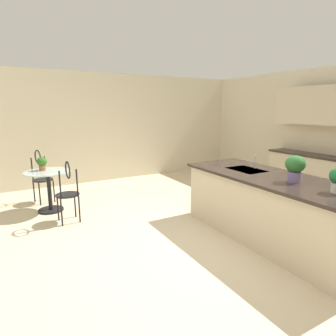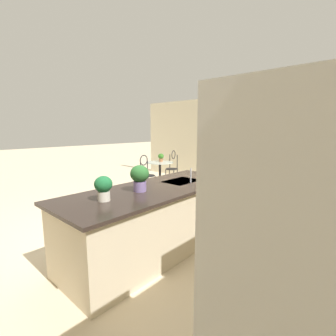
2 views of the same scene
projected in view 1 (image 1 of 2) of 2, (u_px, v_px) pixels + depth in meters
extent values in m
plane|color=beige|center=(210.00, 244.00, 3.93)|extent=(40.00, 40.00, 0.00)
cube|color=beige|center=(110.00, 128.00, 7.29)|extent=(0.12, 7.80, 2.70)
cube|color=beige|center=(273.00, 210.00, 3.99)|extent=(2.70, 0.96, 0.88)
cube|color=#2D231E|center=(275.00, 178.00, 3.89)|extent=(2.80, 1.06, 0.04)
cube|color=#B2B5BA|center=(246.00, 170.00, 4.36)|extent=(0.56, 0.40, 0.03)
cube|color=beige|center=(326.00, 179.00, 5.71)|extent=(2.40, 0.60, 0.88)
cube|color=#2D231E|center=(328.00, 157.00, 5.62)|extent=(2.44, 0.64, 0.04)
cube|color=beige|center=(335.00, 140.00, 5.63)|extent=(2.40, 0.04, 0.60)
cube|color=beige|center=(334.00, 105.00, 5.40)|extent=(2.40, 0.36, 0.76)
cylinder|color=black|center=(51.00, 210.00, 5.21)|extent=(0.44, 0.44, 0.03)
cylinder|color=black|center=(49.00, 191.00, 5.13)|extent=(0.07, 0.07, 0.69)
cylinder|color=#B2C6C1|center=(48.00, 172.00, 5.06)|extent=(0.80, 0.80, 0.01)
cylinder|color=black|center=(54.00, 191.00, 5.64)|extent=(0.03, 0.03, 0.45)
cylinder|color=black|center=(40.00, 194.00, 5.45)|extent=(0.03, 0.03, 0.45)
cylinder|color=black|center=(48.00, 189.00, 5.83)|extent=(0.03, 0.03, 0.45)
cylinder|color=black|center=(34.00, 191.00, 5.64)|extent=(0.03, 0.03, 0.45)
cylinder|color=black|center=(43.00, 180.00, 5.59)|extent=(0.47, 0.47, 0.02)
cylinder|color=black|center=(45.00, 167.00, 5.74)|extent=(0.03, 0.03, 0.45)
cylinder|color=black|center=(32.00, 169.00, 5.56)|extent=(0.03, 0.03, 0.45)
torus|color=black|center=(38.00, 157.00, 5.60)|extent=(0.28, 0.10, 0.28)
cylinder|color=black|center=(58.00, 207.00, 4.72)|extent=(0.03, 0.03, 0.45)
cylinder|color=black|center=(75.00, 204.00, 4.87)|extent=(0.03, 0.03, 0.45)
cylinder|color=black|center=(62.00, 213.00, 4.49)|extent=(0.03, 0.03, 0.45)
cylinder|color=black|center=(79.00, 209.00, 4.63)|extent=(0.03, 0.03, 0.45)
cylinder|color=black|center=(68.00, 195.00, 4.63)|extent=(0.40, 0.40, 0.02)
cylinder|color=black|center=(60.00, 185.00, 4.39)|extent=(0.03, 0.03, 0.45)
cylinder|color=black|center=(77.00, 183.00, 4.53)|extent=(0.03, 0.03, 0.45)
torus|color=black|center=(68.00, 170.00, 4.41)|extent=(0.28, 0.04, 0.28)
cylinder|color=#B2B5BA|center=(255.00, 161.00, 4.42)|extent=(0.02, 0.02, 0.22)
cylinder|color=#9E603D|center=(42.00, 168.00, 5.12)|extent=(0.12, 0.12, 0.09)
ellipsoid|color=#306921|center=(42.00, 162.00, 5.09)|extent=(0.17, 0.17, 0.16)
cylinder|color=#7A669E|center=(294.00, 177.00, 3.62)|extent=(0.17, 0.17, 0.13)
ellipsoid|color=#2A622C|center=(295.00, 164.00, 3.58)|extent=(0.24, 0.24, 0.22)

